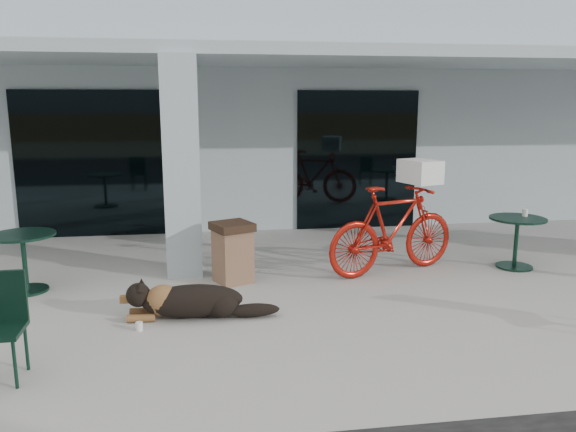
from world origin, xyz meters
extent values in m
plane|color=#A5A29C|center=(0.00, 0.00, 0.00)|extent=(80.00, 80.00, 0.00)
cube|color=#ABBBC2|center=(0.00, 8.50, 2.25)|extent=(22.00, 7.00, 4.50)
cube|color=black|center=(-3.20, 4.98, 1.35)|extent=(2.80, 0.06, 2.70)
cube|color=black|center=(1.80, 4.98, 1.35)|extent=(2.40, 0.06, 2.70)
cube|color=#ABBBC2|center=(-1.50, 2.30, 1.56)|extent=(0.50, 0.50, 3.12)
cube|color=#ABBBC2|center=(0.00, 3.60, 3.21)|extent=(22.00, 2.80, 0.18)
imported|color=#A5170D|center=(1.51, 1.90, 0.65)|extent=(2.26, 1.27, 1.31)
cube|color=white|center=(1.94, 2.04, 1.48)|extent=(0.58, 0.68, 0.34)
cylinder|color=white|center=(-1.95, 0.23, 0.05)|extent=(0.10, 0.10, 0.10)
cylinder|color=white|center=(3.60, 1.95, 0.83)|extent=(0.09, 0.09, 0.11)
camera|label=1|loc=(-1.18, -5.76, 2.46)|focal=35.00mm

